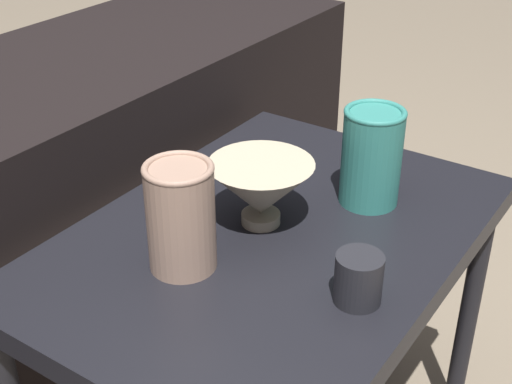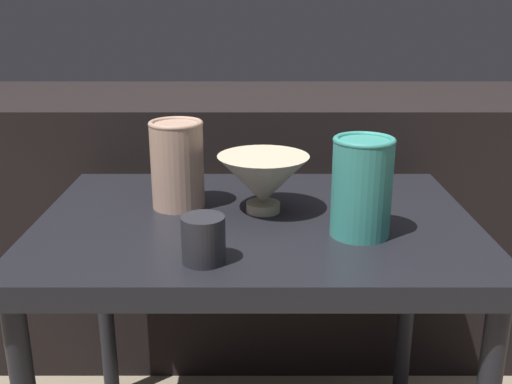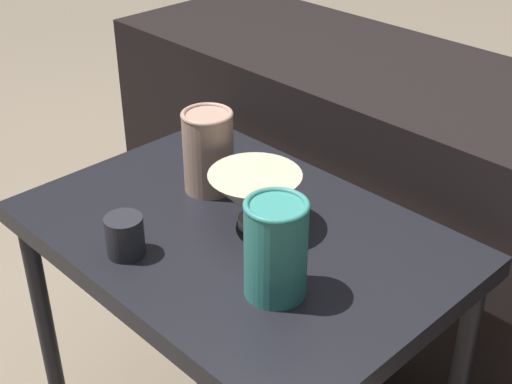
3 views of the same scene
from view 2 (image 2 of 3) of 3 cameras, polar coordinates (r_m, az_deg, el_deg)
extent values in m
cube|color=black|center=(1.07, 0.00, -3.40)|extent=(0.77, 0.54, 0.04)
cylinder|color=black|center=(1.45, -14.17, -10.12)|extent=(0.04, 0.04, 0.52)
cylinder|color=black|center=(1.45, 14.26, -10.17)|extent=(0.04, 0.04, 0.52)
cube|color=black|center=(1.68, 0.07, -2.42)|extent=(1.66, 0.50, 0.69)
cylinder|color=#C1B293|center=(1.09, 0.69, -1.44)|extent=(0.06, 0.06, 0.02)
cone|color=#C1B293|center=(1.07, 0.70, 1.21)|extent=(0.16, 0.16, 0.09)
cylinder|color=tan|center=(1.11, -7.48, 2.50)|extent=(0.10, 0.10, 0.16)
torus|color=tan|center=(1.09, -7.65, 6.49)|extent=(0.10, 0.10, 0.01)
cylinder|color=teal|center=(0.98, 10.02, 0.32)|extent=(0.10, 0.10, 0.16)
torus|color=teal|center=(0.96, 10.28, 4.86)|extent=(0.10, 0.10, 0.01)
cylinder|color=#232328|center=(0.88, -5.07, -4.51)|extent=(0.06, 0.06, 0.07)
camera|label=1|loc=(0.96, -62.67, 22.77)|focal=50.00mm
camera|label=3|loc=(0.89, 78.31, 26.66)|focal=50.00mm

